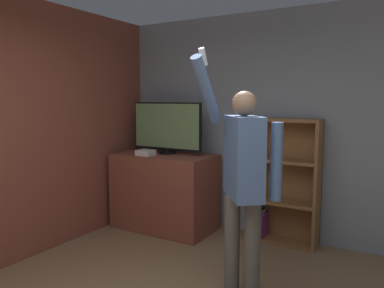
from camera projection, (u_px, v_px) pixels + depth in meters
The scene contains 7 objects.
wall_back at pixel (285, 126), 4.41m from camera, with size 6.24×0.09×2.70m.
wall_side_brick at pixel (63, 127), 4.27m from camera, with size 0.06×4.39×2.70m.
tv_ledge at pixel (165, 191), 4.82m from camera, with size 1.27×0.70×0.97m.
television at pixel (167, 127), 4.78m from camera, with size 1.00×0.22×0.66m.
game_console at pixel (146, 153), 4.66m from camera, with size 0.20×0.18×0.07m.
bookshelf at pixel (277, 183), 4.35m from camera, with size 0.81×0.28×1.45m.
person at pixel (243, 175), 3.00m from camera, with size 0.63×0.59×2.06m.
Camera 1 is at (1.28, -1.54, 1.67)m, focal length 35.00 mm.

